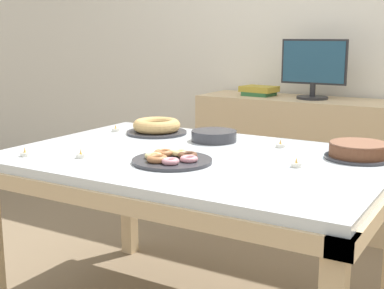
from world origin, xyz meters
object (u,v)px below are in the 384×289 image
at_px(pastry_platter, 172,159).
at_px(tealight_near_cakes, 280,145).
at_px(cake_chocolate_round, 359,151).
at_px(tealight_right_edge, 116,130).
at_px(computer_monitor, 314,69).
at_px(plate_stack, 214,136).
at_px(tealight_left_edge, 25,154).
at_px(cake_golden_bundt, 157,127).
at_px(tealight_near_front, 296,164).
at_px(tealight_centre, 81,156).
at_px(book_stack, 259,91).

xyz_separation_m(pastry_platter, tealight_near_cakes, (0.26, 0.48, -0.00)).
bearing_deg(cake_chocolate_round, tealight_right_edge, -179.33).
height_order(computer_monitor, plate_stack, computer_monitor).
relative_size(pastry_platter, tealight_near_cakes, 7.80).
relative_size(pastry_platter, tealight_left_edge, 7.80).
distance_m(cake_golden_bundt, tealight_near_cakes, 0.66).
xyz_separation_m(cake_chocolate_round, tealight_near_front, (-0.17, -0.26, -0.02)).
bearing_deg(tealight_right_edge, tealight_centre, -64.70).
height_order(book_stack, tealight_centre, book_stack).
bearing_deg(pastry_platter, computer_monitor, 89.57).
bearing_deg(tealight_left_edge, computer_monitor, 72.52).
relative_size(book_stack, tealight_centre, 6.15).
xyz_separation_m(book_stack, tealight_right_edge, (-0.25, -1.23, -0.10)).
xyz_separation_m(computer_monitor, pastry_platter, (-0.01, -1.65, -0.26)).
height_order(tealight_centre, tealight_near_front, same).
relative_size(tealight_centre, tealight_near_front, 1.00).
height_order(cake_chocolate_round, tealight_centre, cake_chocolate_round).
relative_size(tealight_left_edge, tealight_near_front, 1.00).
xyz_separation_m(plate_stack, tealight_near_cakes, (0.32, 0.02, -0.01)).
xyz_separation_m(pastry_platter, tealight_near_front, (0.44, 0.18, -0.00)).
bearing_deg(computer_monitor, plate_stack, -93.53).
xyz_separation_m(book_stack, cake_golden_bundt, (-0.04, -1.17, -0.08)).
height_order(plate_stack, tealight_centre, plate_stack).
relative_size(tealight_near_cakes, tealight_centre, 1.00).
distance_m(tealight_centre, tealight_near_front, 0.85).
relative_size(cake_golden_bundt, tealight_right_edge, 7.54).
xyz_separation_m(plate_stack, tealight_right_edge, (-0.55, -0.04, -0.01)).
distance_m(tealight_left_edge, tealight_near_front, 1.09).
bearing_deg(computer_monitor, tealight_centre, -101.78).
xyz_separation_m(pastry_platter, tealight_left_edge, (-0.57, -0.21, -0.00)).
distance_m(plate_stack, tealight_near_front, 0.57).
height_order(book_stack, tealight_left_edge, book_stack).
bearing_deg(cake_chocolate_round, tealight_left_edge, -151.25).
bearing_deg(tealight_near_cakes, plate_stack, -175.80).
distance_m(pastry_platter, tealight_right_edge, 0.74).
distance_m(cake_golden_bundt, plate_stack, 0.34).
xyz_separation_m(cake_chocolate_round, tealight_near_cakes, (-0.35, 0.05, -0.02)).
relative_size(computer_monitor, book_stack, 1.72).
distance_m(cake_golden_bundt, tealight_right_edge, 0.22).
relative_size(tealight_right_edge, tealight_centre, 1.00).
bearing_deg(cake_chocolate_round, pastry_platter, -144.32).
relative_size(computer_monitor, tealight_near_cakes, 10.60).
bearing_deg(pastry_platter, cake_golden_bundt, 129.70).
bearing_deg(computer_monitor, tealight_near_cakes, -78.15).
distance_m(book_stack, plate_stack, 1.23).
xyz_separation_m(book_stack, tealight_near_front, (0.80, -1.47, -0.10)).
relative_size(computer_monitor, plate_stack, 2.02).
xyz_separation_m(tealight_near_cakes, tealight_centre, (-0.61, -0.60, 0.00)).
bearing_deg(tealight_near_cakes, book_stack, 117.84).
bearing_deg(tealight_right_edge, plate_stack, 3.82).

